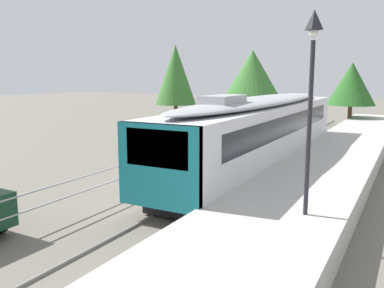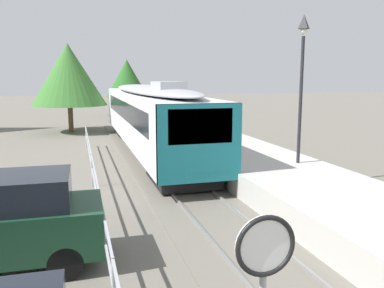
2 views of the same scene
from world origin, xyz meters
The scene contains 9 objects.
ground_plane centered at (-3.00, 22.00, 0.00)m, with size 160.00×160.00×0.00m, color #6B665B.
track_rails centered at (0.00, 22.00, 0.03)m, with size 3.20×60.00×0.14m.
commuter_train centered at (0.00, 27.18, 2.14)m, with size 2.82×18.67×3.74m.
station_platform centered at (3.25, 22.00, 0.45)m, with size 3.90×60.00×0.90m, color #B7B5AD.
platform_lamp_mid_platform centered at (4.12, 18.96, 4.62)m, with size 0.34×0.34×5.35m.
speed_limit_sign centered at (-2.10, 9.13, 2.12)m, with size 0.61×0.10×2.81m.
carpark_fence centered at (-3.30, 12.00, 0.91)m, with size 0.06×36.06×1.25m.
tree_behind_carpark centered at (-4.22, 37.21, 4.25)m, with size 5.42×5.42×6.52m.
tree_behind_station_far centered at (1.33, 47.76, 3.93)m, with size 4.29×4.29×5.86m.
Camera 2 is at (-3.74, 5.91, 4.05)m, focal length 37.63 mm.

